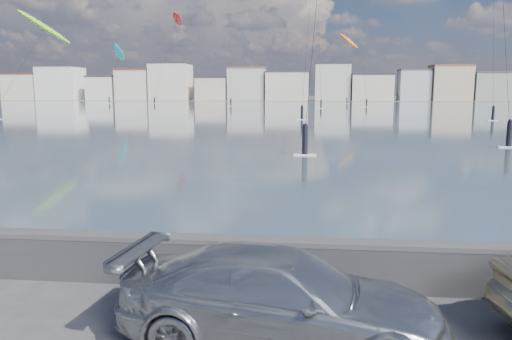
{
  "coord_description": "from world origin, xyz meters",
  "views": [
    {
      "loc": [
        2.14,
        -6.92,
        3.96
      ],
      "look_at": [
        1.0,
        4.0,
        2.2
      ],
      "focal_mm": 35.0,
      "sensor_mm": 36.0,
      "label": 1
    }
  ],
  "objects": [
    {
      "name": "bay_water",
      "position": [
        0.0,
        91.5,
        0.01
      ],
      "size": [
        500.0,
        177.0,
        0.0
      ],
      "primitive_type": "cube",
      "color": "#344654",
      "rests_on": "ground"
    },
    {
      "name": "kitesurfer_6",
      "position": [
        14.35,
        156.15,
        19.13
      ],
      "size": [
        7.38,
        18.61,
        22.59
      ],
      "color": "orange",
      "rests_on": "ground"
    },
    {
      "name": "kitesurfer_9",
      "position": [
        -40.83,
        72.69,
        13.9
      ],
      "size": [
        7.67,
        19.97,
        17.15
      ],
      "color": "#8CD826",
      "rests_on": "ground"
    },
    {
      "name": "kitesurfer_11",
      "position": [
        -56.84,
        146.49,
        15.34
      ],
      "size": [
        2.8,
        12.76,
        18.24
      ],
      "color": "#19BFBF",
      "rests_on": "ground"
    },
    {
      "name": "seawall",
      "position": [
        0.0,
        2.7,
        0.58
      ],
      "size": [
        400.0,
        0.36,
        1.08
      ],
      "color": "#28282B",
      "rests_on": "ground"
    },
    {
      "name": "kitesurfer_10",
      "position": [
        -40.7,
        156.47,
        26.42
      ],
      "size": [
        6.01,
        20.64,
        28.89
      ],
      "color": "red",
      "rests_on": "ground"
    },
    {
      "name": "far_shore_strip",
      "position": [
        0.0,
        200.0,
        0.01
      ],
      "size": [
        500.0,
        60.0,
        0.0
      ],
      "primitive_type": "cube",
      "color": "#4C473D",
      "rests_on": "ground"
    },
    {
      "name": "car_silver",
      "position": [
        1.77,
        0.44,
        0.74
      ],
      "size": [
        5.34,
        2.71,
        1.49
      ],
      "primitive_type": "imported",
      "rotation": [
        0.0,
        0.0,
        1.44
      ],
      "color": "#A6A8AC",
      "rests_on": "ground"
    },
    {
      "name": "far_buildings",
      "position": [
        1.31,
        186.0,
        6.03
      ],
      "size": [
        240.79,
        13.26,
        14.6
      ],
      "color": "beige",
      "rests_on": "ground"
    }
  ]
}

